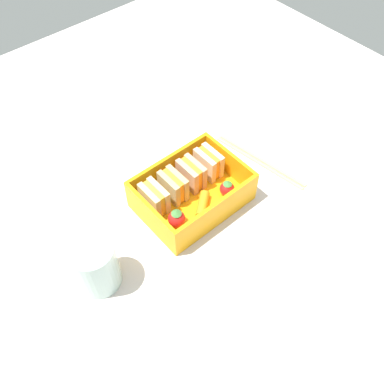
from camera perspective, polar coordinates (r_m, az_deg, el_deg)
name	(u,v)px	position (r cm, az deg, el deg)	size (l,w,h in cm)	color
ground_plane	(192,205)	(72.52, 0.00, -1.80)	(120.00, 120.00, 2.00)	beige
bento_tray	(192,200)	(71.24, 0.00, -1.04)	(17.25, 12.67, 1.20)	orange
bento_rim	(192,188)	(68.81, 0.00, 0.50)	(17.25, 12.67, 4.94)	orange
sandwich_left	(154,198)	(68.01, -5.05, -0.84)	(2.78, 4.89, 4.65)	#D5C386
sandwich_center_left	(173,186)	(69.36, -2.53, 0.81)	(2.78, 4.89, 4.65)	tan
sandwich_center	(191,174)	(70.90, -0.10, 2.39)	(2.78, 4.89, 4.65)	tan
sandwich_center_right	(209,163)	(72.61, 2.22, 3.90)	(2.78, 4.89, 4.65)	beige
strawberry_left	(177,218)	(66.54, -2.06, -3.52)	(2.76, 2.76, 3.36)	red
carrot_stick_far_left	(203,204)	(68.96, 1.45, -1.65)	(1.59, 1.59, 4.71)	orange
strawberry_far_left	(227,188)	(70.46, 4.71, 0.49)	(2.48, 2.48, 3.08)	red
chopstick_pair	(260,160)	(78.24, 9.07, 4.21)	(4.27, 18.82, 0.70)	tan
drinking_glass	(95,265)	(61.87, -12.75, -9.52)	(6.38, 6.38, 8.62)	silver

